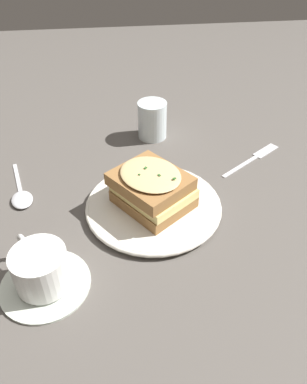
# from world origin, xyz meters

# --- Properties ---
(ground_plane) EXTENTS (2.40, 2.40, 0.00)m
(ground_plane) POSITION_xyz_m (0.00, 0.00, 0.00)
(ground_plane) COLOR #514C47
(dinner_plate) EXTENTS (0.26, 0.26, 0.01)m
(dinner_plate) POSITION_xyz_m (0.00, 0.00, 0.01)
(dinner_plate) COLOR silver
(dinner_plate) RESTS_ON ground_plane
(sandwich) EXTENTS (0.17, 0.17, 0.08)m
(sandwich) POSITION_xyz_m (0.00, 0.00, 0.05)
(sandwich) COLOR olive
(sandwich) RESTS_ON dinner_plate
(teacup_with_saucer) EXTENTS (0.14, 0.14, 0.07)m
(teacup_with_saucer) POSITION_xyz_m (0.19, 0.15, 0.03)
(teacup_with_saucer) COLOR silver
(teacup_with_saucer) RESTS_ON ground_plane
(water_glass) EXTENTS (0.07, 0.07, 0.09)m
(water_glass) POSITION_xyz_m (-0.03, -0.27, 0.05)
(water_glass) COLOR silver
(water_glass) RESTS_ON ground_plane
(fork) EXTENTS (0.16, 0.12, 0.00)m
(fork) POSITION_xyz_m (-0.26, -0.15, 0.00)
(fork) COLOR silver
(fork) RESTS_ON ground_plane
(spoon) EXTENTS (0.07, 0.16, 0.01)m
(spoon) POSITION_xyz_m (0.26, -0.06, 0.00)
(spoon) COLOR silver
(spoon) RESTS_ON ground_plane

